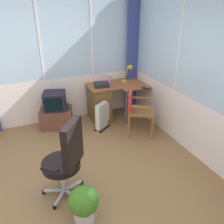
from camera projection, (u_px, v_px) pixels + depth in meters
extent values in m
cube|color=olive|center=(77.00, 191.00, 3.29)|extent=(5.14, 5.52, 0.06)
cube|color=white|center=(47.00, 101.00, 4.98)|extent=(4.14, 0.06, 0.94)
cube|color=silver|center=(39.00, 38.00, 4.42)|extent=(4.06, 0.06, 1.65)
cube|color=white|center=(39.00, 38.00, 4.42)|extent=(0.04, 0.07, 1.65)
cube|color=white|center=(91.00, 35.00, 4.78)|extent=(0.04, 0.07, 1.65)
cube|color=white|center=(200.00, 131.00, 3.81)|extent=(0.06, 4.52, 0.94)
cube|color=silver|center=(215.00, 51.00, 3.25)|extent=(0.06, 4.43, 1.65)
cube|color=white|center=(181.00, 43.00, 3.88)|extent=(0.07, 0.04, 1.65)
cube|color=#38468C|center=(134.00, 53.00, 5.18)|extent=(0.33, 0.10, 2.67)
cube|color=#975630|center=(116.00, 84.00, 5.07)|extent=(1.22, 0.60, 0.02)
cube|color=#975630|center=(137.00, 88.00, 4.85)|extent=(0.60, 0.18, 0.02)
cube|color=brown|center=(100.00, 103.00, 5.10)|extent=(0.40, 0.56, 0.73)
cylinder|color=#4C4C51|center=(126.00, 108.00, 4.89)|extent=(0.04, 0.04, 0.74)
cylinder|color=#4C4C51|center=(88.00, 100.00, 5.25)|extent=(0.04, 0.04, 0.74)
cylinder|color=yellow|center=(124.00, 81.00, 5.22)|extent=(0.13, 0.13, 0.02)
cylinder|color=yellow|center=(124.00, 77.00, 5.18)|extent=(0.02, 0.02, 0.18)
cylinder|color=yellow|center=(127.00, 69.00, 5.10)|extent=(0.02, 0.07, 0.17)
cone|color=yellow|center=(130.00, 68.00, 5.07)|extent=(0.15, 0.15, 0.12)
cube|color=black|center=(145.00, 88.00, 4.78)|extent=(0.10, 0.16, 0.02)
cylinder|color=pink|center=(110.00, 79.00, 5.12)|extent=(0.06, 0.06, 0.16)
cone|color=white|center=(110.00, 74.00, 5.08)|extent=(0.06, 0.06, 0.06)
cube|color=#252326|center=(102.00, 85.00, 4.88)|extent=(0.34, 0.28, 0.09)
cylinder|color=brown|center=(152.00, 128.00, 4.38)|extent=(0.04, 0.04, 0.46)
cylinder|color=brown|center=(152.00, 118.00, 4.78)|extent=(0.04, 0.04, 0.46)
cylinder|color=brown|center=(129.00, 127.00, 4.43)|extent=(0.04, 0.04, 0.46)
cylinder|color=brown|center=(130.00, 117.00, 4.83)|extent=(0.04, 0.04, 0.46)
cube|color=brown|center=(141.00, 111.00, 4.50)|extent=(0.66, 0.66, 0.04)
cube|color=brown|center=(130.00, 100.00, 4.43)|extent=(0.25, 0.39, 0.39)
cube|color=red|center=(130.00, 99.00, 4.42)|extent=(0.28, 0.42, 0.33)
cube|color=brown|center=(142.00, 107.00, 4.22)|extent=(0.39, 0.25, 0.03)
cube|color=brown|center=(142.00, 98.00, 4.61)|extent=(0.39, 0.25, 0.03)
cube|color=#B7B7BF|center=(60.00, 198.00, 3.09)|extent=(0.20, 0.24, 0.02)
cylinder|color=black|center=(55.00, 207.00, 2.98)|extent=(0.05, 0.05, 0.05)
cube|color=#B7B7BF|center=(72.00, 194.00, 3.14)|extent=(0.19, 0.25, 0.02)
cylinder|color=black|center=(80.00, 200.00, 3.08)|extent=(0.05, 0.05, 0.05)
cube|color=#B7B7BF|center=(73.00, 186.00, 3.29)|extent=(0.28, 0.11, 0.02)
cylinder|color=black|center=(82.00, 182.00, 3.38)|extent=(0.05, 0.05, 0.05)
cube|color=#B7B7BF|center=(62.00, 184.00, 3.33)|extent=(0.05, 0.28, 0.02)
cylinder|color=black|center=(61.00, 178.00, 3.46)|extent=(0.05, 0.05, 0.05)
cube|color=#B7B7BF|center=(54.00, 191.00, 3.21)|extent=(0.28, 0.13, 0.02)
cylinder|color=black|center=(44.00, 192.00, 3.21)|extent=(0.05, 0.05, 0.05)
cylinder|color=#B7B7BF|center=(63.00, 178.00, 3.12)|extent=(0.05, 0.05, 0.39)
cylinder|color=black|center=(61.00, 164.00, 3.02)|extent=(0.50, 0.50, 0.09)
cube|color=black|center=(73.00, 144.00, 2.83)|extent=(0.33, 0.39, 0.59)
cube|color=black|center=(69.00, 145.00, 3.20)|extent=(0.20, 0.17, 0.04)
cube|color=black|center=(50.00, 170.00, 2.73)|extent=(0.20, 0.17, 0.04)
cube|color=brown|center=(57.00, 118.00, 4.84)|extent=(0.74, 0.60, 0.40)
cube|color=black|center=(55.00, 101.00, 4.68)|extent=(0.51, 0.50, 0.36)
cube|color=black|center=(54.00, 105.00, 4.50)|extent=(0.33, 0.10, 0.28)
cube|color=#262628|center=(63.00, 107.00, 4.76)|extent=(0.31, 0.28, 0.07)
cube|color=silver|center=(98.00, 119.00, 4.60)|extent=(0.07, 0.09, 0.54)
cube|color=silver|center=(99.00, 118.00, 4.64)|extent=(0.07, 0.09, 0.54)
cube|color=silver|center=(100.00, 117.00, 4.67)|extent=(0.07, 0.09, 0.54)
cube|color=silver|center=(101.00, 116.00, 4.70)|extent=(0.07, 0.09, 0.54)
cube|color=silver|center=(102.00, 115.00, 4.73)|extent=(0.07, 0.09, 0.54)
cube|color=silver|center=(104.00, 115.00, 4.76)|extent=(0.07, 0.09, 0.54)
cube|color=silver|center=(105.00, 114.00, 4.80)|extent=(0.07, 0.09, 0.54)
cube|color=silver|center=(106.00, 113.00, 4.83)|extent=(0.07, 0.09, 0.54)
cube|color=black|center=(105.00, 129.00, 4.81)|extent=(0.31, 0.23, 0.03)
cube|color=black|center=(99.00, 127.00, 4.87)|extent=(0.31, 0.23, 0.03)
cube|color=silver|center=(107.00, 111.00, 4.85)|extent=(0.09, 0.10, 0.38)
cylinder|color=beige|center=(84.00, 214.00, 2.81)|extent=(0.25, 0.25, 0.16)
sphere|color=#3E7720|center=(84.00, 201.00, 2.72)|extent=(0.36, 0.36, 0.36)
sphere|color=#489530|center=(90.00, 197.00, 2.68)|extent=(0.20, 0.20, 0.20)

